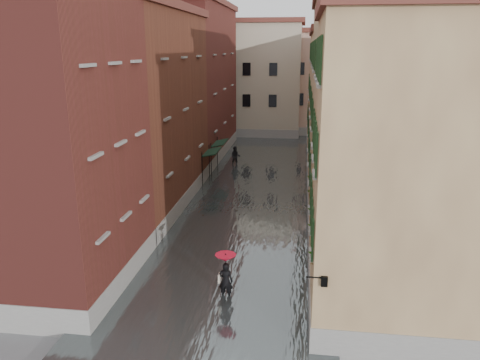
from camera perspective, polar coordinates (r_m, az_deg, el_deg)
The scene contains 16 objects.
ground at distance 22.87m, azimuth -1.90°, elevation -11.11°, with size 120.00×120.00×0.00m, color #5D5D5F.
floodwater at distance 34.82m, azimuth 1.63°, elevation -1.29°, with size 10.00×60.00×0.20m, color #4F5758.
building_left_near at distance 21.25m, azimuth -22.03°, elevation 4.20°, with size 6.00×8.00×13.00m, color maroon.
building_left_mid at distance 31.18m, azimuth -12.12°, elevation 7.93°, with size 6.00×14.00×12.50m, color brown.
building_left_far at distance 45.43m, azimuth -5.78°, elevation 11.55°, with size 6.00×16.00×14.00m, color maroon.
building_right_near at distance 19.00m, azimuth 18.18°, elevation 0.98°, with size 6.00×8.00×11.50m, color #8D6949.
building_right_mid at distance 29.56m, azimuth 14.63°, elevation 7.84°, with size 6.00×14.00×13.00m, color tan.
building_right_far at distance 44.47m, azimuth 12.37°, elevation 9.56°, with size 6.00×16.00×11.50m, color #8D6949.
building_end_cream at distance 58.57m, azimuth 1.35°, elevation 12.09°, with size 12.00×9.00×13.00m, color #B7AC92.
building_end_pink at distance 60.30m, azimuth 10.27°, elevation 11.48°, with size 10.00×9.00×12.00m, color tan.
awning_near at distance 36.47m, azimuth -3.50°, elevation 3.32°, with size 1.09×2.80×2.80m.
awning_far at distance 39.91m, azimuth -2.51°, elevation 4.44°, with size 1.09×2.95×2.80m.
wall_lantern at distance 15.92m, azimuth 10.16°, elevation -11.97°, with size 0.71×0.22×0.35m.
window_planters at distance 21.64m, azimuth 9.04°, elevation -2.83°, with size 0.59×11.03×0.84m.
pedestrian_main at distance 20.08m, azimuth -1.77°, elevation -11.25°, with size 0.91×0.91×2.06m.
pedestrian_far at distance 42.04m, azimuth -0.55°, elevation 2.87°, with size 0.88×0.69×1.81m, color black.
Camera 1 is at (3.45, -20.08, 10.38)m, focal length 35.00 mm.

